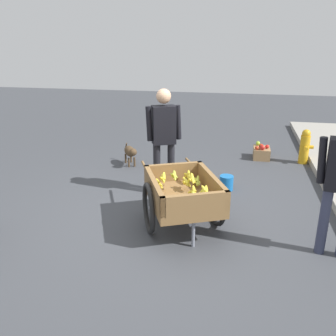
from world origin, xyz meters
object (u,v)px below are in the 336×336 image
at_px(fruit_cart, 183,196).
at_px(apple_crate, 261,152).
at_px(vendor_person, 164,133).
at_px(dog, 130,152).
at_px(fire_hydrant, 305,147).
at_px(plastic_bucket, 226,183).

height_order(fruit_cart, apple_crate, fruit_cart).
relative_size(fruit_cart, vendor_person, 1.13).
height_order(dog, fire_hydrant, fire_hydrant).
xyz_separation_m(dog, apple_crate, (-0.93, 2.46, -0.14)).
xyz_separation_m(fire_hydrant, apple_crate, (-0.15, -0.78, -0.21)).
height_order(vendor_person, plastic_bucket, vendor_person).
distance_m(fire_hydrant, plastic_bucket, 2.15).
bearing_deg(fire_hydrant, vendor_person, -51.01).
height_order(dog, plastic_bucket, dog).
bearing_deg(fire_hydrant, plastic_bucket, -41.04).
bearing_deg(fruit_cart, dog, -148.06).
bearing_deg(vendor_person, apple_crate, 142.62).
bearing_deg(vendor_person, fruit_cart, 24.15).
relative_size(fire_hydrant, apple_crate, 1.52).
bearing_deg(dog, fire_hydrant, 103.41).
bearing_deg(plastic_bucket, vendor_person, -72.72).
relative_size(dog, plastic_bucket, 2.55).
xyz_separation_m(fire_hydrant, plastic_bucket, (1.61, -1.40, -0.22)).
distance_m(fruit_cart, dog, 2.58).
relative_size(fruit_cart, fire_hydrant, 2.71).
bearing_deg(fire_hydrant, fruit_cart, -32.57).
bearing_deg(apple_crate, fruit_cart, -19.56).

